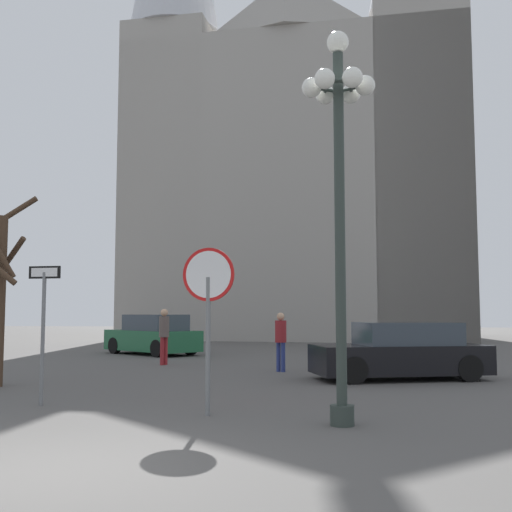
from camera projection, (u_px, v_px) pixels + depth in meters
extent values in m
plane|color=#514F4C|center=(21.00, 475.00, 6.48)|extent=(120.00, 120.00, 0.00)
cube|color=gray|center=(301.00, 201.00, 41.21)|extent=(21.18, 15.13, 17.87)
pyramid|color=gray|center=(287.00, 3.00, 36.57)|extent=(7.18, 2.60, 3.50)
cube|color=gray|center=(173.00, 184.00, 38.74)|extent=(5.58, 5.58, 19.09)
cube|color=gray|center=(422.00, 173.00, 35.71)|extent=(5.58, 5.58, 19.09)
cylinder|color=slate|center=(208.00, 346.00, 10.22)|extent=(0.08, 0.08, 2.25)
cylinder|color=red|center=(208.00, 274.00, 10.32)|extent=(0.88, 0.16, 0.89)
cylinder|color=white|center=(208.00, 274.00, 10.30)|extent=(0.77, 0.11, 0.78)
cylinder|color=slate|center=(43.00, 338.00, 11.32)|extent=(0.07, 0.07, 2.39)
cube|color=black|center=(45.00, 272.00, 11.42)|extent=(0.63, 0.10, 0.23)
cube|color=white|center=(44.00, 272.00, 11.40)|extent=(0.53, 0.06, 0.16)
cylinder|color=#2D3833|center=(340.00, 234.00, 9.49)|extent=(0.16, 0.16, 5.70)
cylinder|color=#2D3833|center=(342.00, 415.00, 9.26)|extent=(0.36, 0.36, 0.30)
sphere|color=white|center=(338.00, 42.00, 9.76)|extent=(0.34, 0.34, 0.34)
sphere|color=white|center=(365.00, 85.00, 9.65)|extent=(0.31, 0.31, 0.31)
cylinder|color=#2D3833|center=(352.00, 86.00, 9.67)|extent=(0.05, 0.41, 0.05)
sphere|color=white|center=(351.00, 94.00, 10.02)|extent=(0.31, 0.31, 0.31)
cylinder|color=#2D3833|center=(345.00, 90.00, 9.86)|extent=(0.38, 0.25, 0.05)
sphere|color=white|center=(325.00, 95.00, 10.07)|extent=(0.31, 0.31, 0.31)
cylinder|color=#2D3833|center=(332.00, 91.00, 9.88)|extent=(0.38, 0.25, 0.05)
sphere|color=white|center=(312.00, 88.00, 9.74)|extent=(0.31, 0.31, 0.31)
cylinder|color=#2D3833|center=(325.00, 87.00, 9.72)|extent=(0.05, 0.41, 0.05)
sphere|color=white|center=(325.00, 79.00, 9.37)|extent=(0.31, 0.31, 0.31)
cylinder|color=#2D3833|center=(332.00, 83.00, 9.53)|extent=(0.38, 0.25, 0.05)
sphere|color=white|center=(352.00, 77.00, 9.32)|extent=(0.31, 0.31, 0.31)
cylinder|color=#2D3833|center=(345.00, 82.00, 9.51)|extent=(0.38, 0.25, 0.05)
cylinder|color=#473323|center=(12.00, 214.00, 14.96)|extent=(1.27, 0.21, 0.85)
cylinder|color=#473323|center=(12.00, 254.00, 14.60)|extent=(0.82, 0.46, 0.82)
cube|color=black|center=(399.00, 359.00, 15.51)|extent=(4.55, 2.85, 0.70)
cube|color=#333D47|center=(407.00, 334.00, 15.60)|extent=(2.71, 2.16, 0.56)
cylinder|color=black|center=(354.00, 370.00, 14.49)|extent=(0.68, 0.39, 0.64)
cylinder|color=black|center=(334.00, 365.00, 16.01)|extent=(0.68, 0.39, 0.64)
cylinder|color=black|center=(469.00, 368.00, 14.98)|extent=(0.68, 0.39, 0.64)
cylinder|color=black|center=(439.00, 363.00, 16.50)|extent=(0.68, 0.39, 0.64)
cube|color=#1E5B38|center=(152.00, 340.00, 24.45)|extent=(4.32, 3.86, 0.78)
cube|color=#333D47|center=(156.00, 322.00, 24.37)|extent=(2.78, 2.64, 0.61)
cylinder|color=black|center=(115.00, 345.00, 24.83)|extent=(0.64, 0.56, 0.64)
cylinder|color=black|center=(147.00, 344.00, 25.96)|extent=(0.64, 0.56, 0.64)
cylinder|color=black|center=(158.00, 348.00, 22.91)|extent=(0.64, 0.56, 0.64)
cylinder|color=black|center=(191.00, 347.00, 24.04)|extent=(0.64, 0.56, 0.64)
cylinder|color=maroon|center=(166.00, 351.00, 19.71)|extent=(0.12, 0.12, 0.87)
cylinder|color=maroon|center=(162.00, 351.00, 19.58)|extent=(0.12, 0.12, 0.87)
cylinder|color=#594C47|center=(164.00, 327.00, 19.71)|extent=(0.32, 0.32, 0.65)
sphere|color=tan|center=(164.00, 313.00, 19.75)|extent=(0.24, 0.24, 0.24)
cylinder|color=navy|center=(278.00, 357.00, 17.52)|extent=(0.12, 0.12, 0.81)
cylinder|color=navy|center=(283.00, 357.00, 17.42)|extent=(0.12, 0.12, 0.81)
cylinder|color=maroon|center=(281.00, 331.00, 17.53)|extent=(0.32, 0.32, 0.61)
sphere|color=tan|center=(281.00, 317.00, 17.57)|extent=(0.22, 0.22, 0.22)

